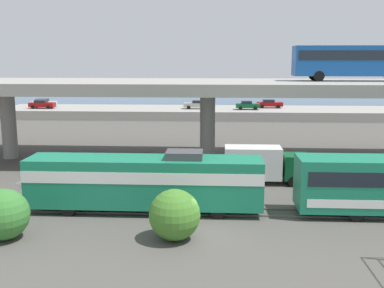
% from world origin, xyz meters
% --- Properties ---
extents(ground_plane, '(260.00, 260.00, 0.00)m').
position_xyz_m(ground_plane, '(0.00, 0.00, 0.00)').
color(ground_plane, '#4C4944').
extents(rail_strip_near, '(110.00, 0.12, 0.12)m').
position_xyz_m(rail_strip_near, '(0.00, 3.28, 0.06)').
color(rail_strip_near, '#59544C').
rests_on(rail_strip_near, ground_plane).
extents(rail_strip_far, '(110.00, 0.12, 0.12)m').
position_xyz_m(rail_strip_far, '(0.00, 4.72, 0.06)').
color(rail_strip_far, '#59544C').
rests_on(rail_strip_far, ground_plane).
extents(train_locomotive, '(16.71, 3.04, 4.18)m').
position_xyz_m(train_locomotive, '(-4.60, 4.00, 2.19)').
color(train_locomotive, '#197A56').
rests_on(train_locomotive, ground_plane).
extents(highway_overpass, '(96.00, 12.63, 7.99)m').
position_xyz_m(highway_overpass, '(0.00, 20.00, 7.22)').
color(highway_overpass, gray).
rests_on(highway_overpass, ground_plane).
extents(transit_bus_on_overpass, '(12.00, 2.68, 3.40)m').
position_xyz_m(transit_bus_on_overpass, '(14.38, 20.73, 10.05)').
color(transit_bus_on_overpass, '#14478C').
rests_on(transit_bus_on_overpass, highway_overpass).
extents(service_truck_west, '(6.80, 2.46, 3.04)m').
position_xyz_m(service_truck_west, '(4.82, 11.65, 1.64)').
color(service_truck_west, '#0C4C26').
rests_on(service_truck_west, ground_plane).
extents(pier_parking_lot, '(74.00, 11.77, 1.55)m').
position_xyz_m(pier_parking_lot, '(0.00, 55.00, 0.78)').
color(pier_parking_lot, gray).
rests_on(pier_parking_lot, ground_plane).
extents(parked_car_0, '(4.43, 1.92, 1.50)m').
position_xyz_m(parked_car_0, '(-30.44, 55.62, 2.32)').
color(parked_car_0, '#B7B7BC').
rests_on(parked_car_0, pier_parking_lot).
extents(parked_car_1, '(4.35, 1.86, 1.50)m').
position_xyz_m(parked_car_1, '(-29.78, 53.21, 2.32)').
color(parked_car_1, maroon).
rests_on(parked_car_1, pier_parking_lot).
extents(parked_car_2, '(4.62, 1.86, 1.50)m').
position_xyz_m(parked_car_2, '(-2.56, 54.10, 2.32)').
color(parked_car_2, '#9E998C').
rests_on(parked_car_2, pier_parking_lot).
extents(parked_car_3, '(4.02, 1.90, 1.50)m').
position_xyz_m(parked_car_3, '(6.05, 53.44, 2.32)').
color(parked_car_3, '#0C4C26').
rests_on(parked_car_3, pier_parking_lot).
extents(parked_car_4, '(4.51, 2.00, 1.50)m').
position_xyz_m(parked_car_4, '(10.12, 56.42, 2.32)').
color(parked_car_4, maroon).
rests_on(parked_car_4, pier_parking_lot).
extents(harbor_water, '(140.00, 36.00, 0.01)m').
position_xyz_m(harbor_water, '(0.00, 78.00, 0.00)').
color(harbor_water, '#385B7A').
rests_on(harbor_water, ground_plane).
extents(shrub_left, '(2.93, 2.93, 2.93)m').
position_xyz_m(shrub_left, '(-11.07, -1.33, 1.47)').
color(shrub_left, '#367930').
rests_on(shrub_left, ground_plane).
extents(shrub_right, '(2.94, 2.94, 2.94)m').
position_xyz_m(shrub_right, '(-1.36, -0.85, 1.47)').
color(shrub_right, '#417929').
rests_on(shrub_right, ground_plane).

